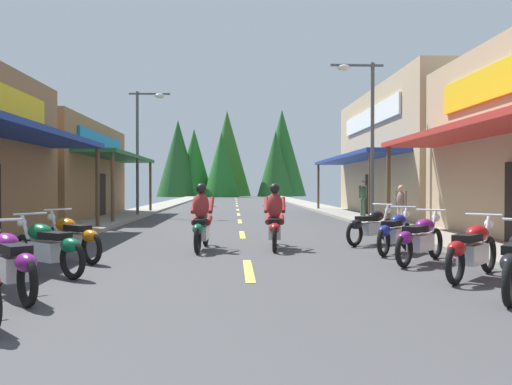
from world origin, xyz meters
TOP-DOWN VIEW (x-y plane):
  - ground at (0.00, 28.40)m, footprint 9.06×86.79m
  - sidewalk_left at (-5.56, 28.40)m, footprint 2.05×86.79m
  - sidewalk_right at (5.56, 28.40)m, footprint 2.05×86.79m
  - centerline_dashes at (0.00, 32.20)m, footprint 0.16×62.70m
  - storefront_left_far at (-10.63, 24.25)m, footprint 9.99×10.45m
  - storefront_right_far at (10.99, 24.97)m, footprint 10.68×13.63m
  - streetlamp_left at (-4.64, 24.62)m, footprint 1.98×0.30m
  - streetlamp_right at (4.64, 18.55)m, footprint 1.98×0.30m
  - motorcycle_parked_right_2 at (3.60, 7.84)m, footprint 1.58×1.58m
  - motorcycle_parked_right_3 at (3.37, 9.51)m, footprint 1.54×1.63m
  - motorcycle_parked_right_4 at (3.36, 11.01)m, footprint 1.36×1.77m
  - motorcycle_parked_right_5 at (3.28, 12.72)m, footprint 1.68×1.48m
  - motorcycle_parked_left_1 at (-3.28, 6.76)m, footprint 1.40×1.74m
  - motorcycle_parked_left_2 at (-3.41, 8.50)m, footprint 1.72×1.43m
  - motorcycle_parked_left_3 at (-3.50, 10.07)m, footprint 1.64×1.53m
  - rider_cruising_lead at (-1.02, 11.73)m, footprint 0.60×2.14m
  - rider_cruising_trailing at (0.72, 11.89)m, footprint 0.61×2.14m
  - pedestrian_by_shop at (5.59, 17.25)m, footprint 0.38×0.53m
  - pedestrian_waiting at (5.80, 23.26)m, footprint 0.39×0.53m
  - treeline_backdrop at (1.34, 74.49)m, footprint 21.84×12.52m

SIDE VIEW (x-z plane):
  - ground at x=0.00m, z-range -0.10..0.00m
  - centerline_dashes at x=0.00m, z-range 0.00..0.01m
  - sidewalk_left at x=-5.56m, z-range 0.00..0.12m
  - sidewalk_right at x=5.56m, z-range 0.00..0.12m
  - motorcycle_parked_right_2 at x=3.60m, z-range -0.03..1.01m
  - motorcycle_parked_right_3 at x=3.37m, z-range -0.03..1.01m
  - motorcycle_parked_right_4 at x=3.36m, z-range -0.03..1.01m
  - motorcycle_parked_right_5 at x=3.28m, z-range -0.03..1.01m
  - motorcycle_parked_left_1 at x=-3.28m, z-range -0.03..1.01m
  - motorcycle_parked_left_2 at x=-3.41m, z-range -0.03..1.01m
  - motorcycle_parked_left_3 at x=-3.50m, z-range -0.03..1.01m
  - rider_cruising_lead at x=-1.02m, z-range -0.13..1.44m
  - rider_cruising_trailing at x=0.72m, z-range -0.13..1.44m
  - pedestrian_by_shop at x=5.59m, z-range 0.11..1.65m
  - pedestrian_waiting at x=5.80m, z-range 0.15..1.91m
  - storefront_left_far at x=-10.63m, z-range 0.01..4.51m
  - storefront_right_far at x=10.99m, z-range 0.00..6.31m
  - streetlamp_left at x=-4.64m, z-range 0.92..7.01m
  - streetlamp_right at x=4.64m, z-range 0.92..7.04m
  - treeline_backdrop at x=1.34m, z-range -0.76..12.33m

